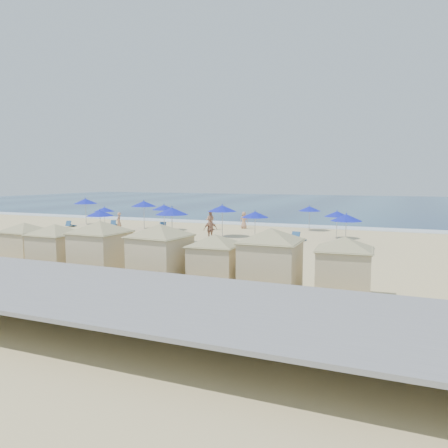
# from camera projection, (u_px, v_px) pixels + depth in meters

# --- Properties ---
(ground) EXTENTS (160.00, 160.00, 0.00)m
(ground) POSITION_uv_depth(u_px,v_px,m) (168.00, 246.00, 30.02)
(ground) COLOR beige
(ground) RESTS_ON ground
(ocean) EXTENTS (160.00, 80.00, 0.06)m
(ocean) POSITION_uv_depth(u_px,v_px,m) (319.00, 203.00, 80.41)
(ocean) COLOR navy
(ocean) RESTS_ON ground
(surf_line) EXTENTS (160.00, 2.50, 0.08)m
(surf_line) POSITION_uv_depth(u_px,v_px,m) (245.00, 224.00, 44.22)
(surf_line) COLOR white
(surf_line) RESTS_ON ground
(trash_bin) EXTENTS (0.92, 0.92, 0.82)m
(trash_bin) POSITION_uv_depth(u_px,v_px,m) (101.00, 250.00, 25.77)
(trash_bin) COLOR black
(trash_bin) RESTS_ON ground
(cabana_0) EXTENTS (4.10, 4.10, 2.57)m
(cabana_0) POSITION_uv_depth(u_px,v_px,m) (25.00, 239.00, 22.69)
(cabana_0) COLOR #CFBA8E
(cabana_0) RESTS_ON ground
(cabana_1) EXTENTS (4.27, 4.27, 2.68)m
(cabana_1) POSITION_uv_depth(u_px,v_px,m) (55.00, 243.00, 21.05)
(cabana_1) COLOR #CFBA8E
(cabana_1) RESTS_ON ground
(cabana_2) EXTENTS (4.70, 4.70, 2.95)m
(cabana_2) POSITION_uv_depth(u_px,v_px,m) (100.00, 242.00, 20.07)
(cabana_2) COLOR #CFBA8E
(cabana_2) RESTS_ON ground
(cabana_3) EXTENTS (4.68, 4.68, 2.94)m
(cabana_3) POSITION_uv_depth(u_px,v_px,m) (160.00, 247.00, 18.83)
(cabana_3) COLOR #CFBA8E
(cabana_3) RESTS_ON ground
(cabana_4) EXTENTS (4.07, 4.07, 2.56)m
(cabana_4) POSITION_uv_depth(u_px,v_px,m) (215.00, 255.00, 18.12)
(cabana_4) COLOR #CFBA8E
(cabana_4) RESTS_ON ground
(cabana_5) EXTENTS (4.71, 4.71, 2.96)m
(cabana_5) POSITION_uv_depth(u_px,v_px,m) (271.00, 253.00, 17.18)
(cabana_5) COLOR #CFBA8E
(cabana_5) RESTS_ON ground
(cabana_6) EXTENTS (4.26, 4.26, 2.68)m
(cabana_6) POSITION_uv_depth(u_px,v_px,m) (344.00, 260.00, 16.48)
(cabana_6) COLOR #CFBA8E
(cabana_6) RESTS_ON ground
(umbrella_0) EXTENTS (2.36, 2.36, 2.69)m
(umbrella_0) POSITION_uv_depth(u_px,v_px,m) (85.00, 201.00, 43.77)
(umbrella_0) COLOR #A5A8AD
(umbrella_0) RESTS_ON ground
(umbrella_1) EXTENTS (1.84, 1.84, 2.09)m
(umbrella_1) POSITION_uv_depth(u_px,v_px,m) (104.00, 209.00, 39.55)
(umbrella_1) COLOR #A5A8AD
(umbrella_1) RESTS_ON ground
(umbrella_2) EXTENTS (2.05, 2.05, 2.33)m
(umbrella_2) POSITION_uv_depth(u_px,v_px,m) (100.00, 213.00, 32.70)
(umbrella_2) COLOR #A5A8AD
(umbrella_2) RESTS_ON ground
(umbrella_3) EXTENTS (2.33, 2.33, 2.66)m
(umbrella_3) POSITION_uv_depth(u_px,v_px,m) (144.00, 204.00, 39.85)
(umbrella_3) COLOR #A5A8AD
(umbrella_3) RESTS_ON ground
(umbrella_4) EXTENTS (2.08, 2.08, 2.37)m
(umbrella_4) POSITION_uv_depth(u_px,v_px,m) (164.00, 207.00, 38.72)
(umbrella_4) COLOR #A5A8AD
(umbrella_4) RESTS_ON ground
(umbrella_5) EXTENTS (2.36, 2.36, 2.68)m
(umbrella_5) POSITION_uv_depth(u_px,v_px,m) (172.00, 211.00, 30.65)
(umbrella_5) COLOR #A5A8AD
(umbrella_5) RESTS_ON ground
(umbrella_6) EXTENTS (2.29, 2.29, 2.61)m
(umbrella_6) POSITION_uv_depth(u_px,v_px,m) (222.00, 208.00, 34.34)
(umbrella_6) COLOR #A5A8AD
(umbrella_6) RESTS_ON ground
(umbrella_7) EXTENTS (2.02, 2.02, 2.30)m
(umbrella_7) POSITION_uv_depth(u_px,v_px,m) (255.00, 214.00, 31.80)
(umbrella_7) COLOR #A5A8AD
(umbrella_7) RESTS_ON ground
(umbrella_8) EXTENTS (1.98, 1.98, 2.25)m
(umbrella_8) POSITION_uv_depth(u_px,v_px,m) (310.00, 209.00, 38.47)
(umbrella_8) COLOR #A5A8AD
(umbrella_8) RESTS_ON ground
(umbrella_9) EXTENTS (1.93, 1.93, 2.20)m
(umbrella_9) POSITION_uv_depth(u_px,v_px,m) (337.00, 214.00, 33.35)
(umbrella_9) COLOR #A5A8AD
(umbrella_9) RESTS_ON ground
(umbrella_10) EXTENTS (2.09, 2.09, 2.37)m
(umbrella_10) POSITION_uv_depth(u_px,v_px,m) (346.00, 218.00, 28.54)
(umbrella_10) COLOR #A5A8AD
(umbrella_10) RESTS_ON ground
(beach_chair_0) EXTENTS (0.63, 1.18, 0.62)m
(beach_chair_0) POSITION_uv_depth(u_px,v_px,m) (70.00, 225.00, 41.68)
(beach_chair_0) COLOR #245085
(beach_chair_0) RESTS_ON ground
(beach_chair_1) EXTENTS (0.81, 1.23, 0.62)m
(beach_chair_1) POSITION_uv_depth(u_px,v_px,m) (114.00, 224.00, 42.24)
(beach_chair_1) COLOR #245085
(beach_chair_1) RESTS_ON ground
(beach_chair_2) EXTENTS (0.84, 1.41, 0.73)m
(beach_chair_2) POSITION_uv_depth(u_px,v_px,m) (164.00, 227.00, 39.43)
(beach_chair_2) COLOR #245085
(beach_chair_2) RESTS_ON ground
(beach_chair_3) EXTENTS (0.62, 1.39, 0.76)m
(beach_chair_3) POSITION_uv_depth(u_px,v_px,m) (184.00, 242.00, 29.88)
(beach_chair_3) COLOR #245085
(beach_chair_3) RESTS_ON ground
(beach_chair_4) EXTENTS (0.94, 1.30, 0.66)m
(beach_chair_4) POSITION_uv_depth(u_px,v_px,m) (264.00, 239.00, 31.84)
(beach_chair_4) COLOR #245085
(beach_chair_4) RESTS_ON ground
(beach_chair_5) EXTENTS (0.94, 1.51, 0.77)m
(beach_chair_5) POSITION_uv_depth(u_px,v_px,m) (298.00, 238.00, 32.02)
(beach_chair_5) COLOR #245085
(beach_chair_5) RESTS_ON ground
(beachgoer_0) EXTENTS (0.55, 0.70, 1.67)m
(beachgoer_0) POSITION_uv_depth(u_px,v_px,m) (119.00, 222.00, 38.15)
(beachgoer_0) COLOR tan
(beachgoer_0) RESTS_ON ground
(beachgoer_1) EXTENTS (0.99, 0.86, 1.74)m
(beachgoer_1) POSITION_uv_depth(u_px,v_px,m) (210.00, 220.00, 39.23)
(beachgoer_1) COLOR tan
(beachgoer_1) RESTS_ON ground
(beachgoer_2) EXTENTS (1.05, 1.08, 1.81)m
(beachgoer_2) POSITION_uv_depth(u_px,v_px,m) (210.00, 229.00, 31.84)
(beachgoer_2) COLOR tan
(beachgoer_2) RESTS_ON ground
(beachgoer_3) EXTENTS (0.77, 0.50, 1.55)m
(beachgoer_3) POSITION_uv_depth(u_px,v_px,m) (244.00, 220.00, 40.31)
(beachgoer_3) COLOR tan
(beachgoer_3) RESTS_ON ground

